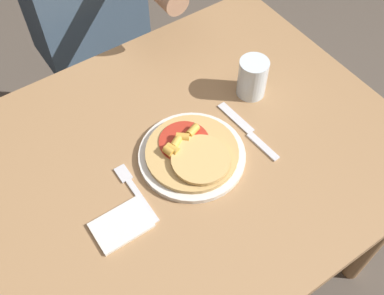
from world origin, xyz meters
The scene contains 9 objects.
ground_plane centered at (0.00, 0.00, 0.00)m, with size 8.00×8.00×0.00m, color brown.
dining_table centered at (0.00, 0.00, 0.61)m, with size 1.14×0.86×0.72m.
plate centered at (0.03, -0.02, 0.73)m, with size 0.26×0.26×0.01m.
pizza centered at (0.03, -0.03, 0.75)m, with size 0.23×0.23×0.04m.
fork centered at (-0.13, -0.02, 0.72)m, with size 0.03×0.18×0.00m.
knife centered at (0.20, -0.04, 0.72)m, with size 0.03×0.22×0.00m.
drinking_glass centered at (0.29, 0.06, 0.78)m, with size 0.08×0.08×0.11m.
napkin centered at (-0.20, -0.09, 0.72)m, with size 0.12×0.09×0.01m.
person_diner centered at (0.10, 0.69, 0.71)m, with size 0.36×0.52×1.21m.
Camera 1 is at (-0.31, -0.53, 1.62)m, focal length 42.00 mm.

